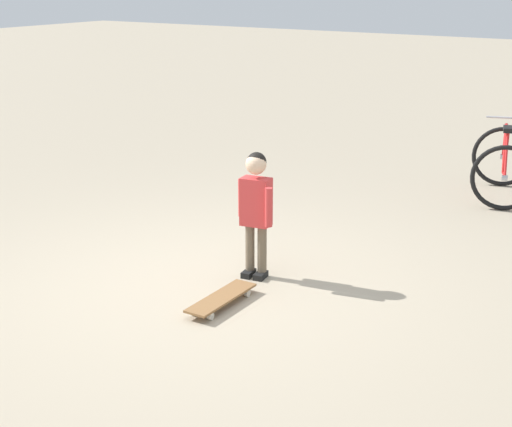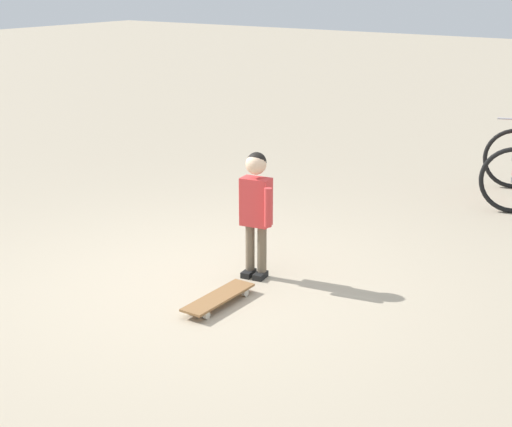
{
  "view_description": "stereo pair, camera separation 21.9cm",
  "coord_description": "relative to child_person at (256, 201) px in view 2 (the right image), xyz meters",
  "views": [
    {
      "loc": [
        -4.66,
        -3.56,
        2.45
      ],
      "look_at": [
        0.38,
        -0.29,
        0.55
      ],
      "focal_mm": 54.1,
      "sensor_mm": 36.0,
      "label": 1
    },
    {
      "loc": [
        -4.53,
        -3.74,
        2.45
      ],
      "look_at": [
        0.38,
        -0.29,
        0.55
      ],
      "focal_mm": 54.1,
      "sensor_mm": 36.0,
      "label": 2
    }
  ],
  "objects": [
    {
      "name": "skateboard",
      "position": [
        -0.64,
        -0.1,
        -0.6
      ],
      "size": [
        0.72,
        0.2,
        0.07
      ],
      "color": "olive",
      "rests_on": "ground"
    },
    {
      "name": "child_person",
      "position": [
        0.0,
        0.0,
        0.0
      ],
      "size": [
        0.21,
        0.39,
        1.06
      ],
      "color": "brown",
      "rests_on": "ground"
    },
    {
      "name": "ground_plane",
      "position": [
        -0.38,
        0.29,
        -0.66
      ],
      "size": [
        50.0,
        50.0,
        0.0
      ],
      "primitive_type": "plane",
      "color": "tan"
    }
  ]
}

